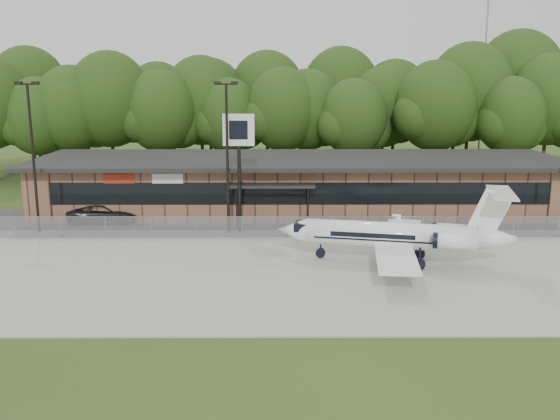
{
  "coord_description": "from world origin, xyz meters",
  "views": [
    {
      "loc": [
        -1.61,
        -25.02,
        10.63
      ],
      "look_at": [
        -1.49,
        12.0,
        2.6
      ],
      "focal_mm": 40.0,
      "sensor_mm": 36.0,
      "label": 1
    }
  ],
  "objects_px": {
    "suv": "(105,213)",
    "pole_sign": "(239,143)",
    "business_jet": "(399,237)",
    "terminal": "(298,183)"
  },
  "relations": [
    {
      "from": "suv",
      "to": "pole_sign",
      "type": "relative_size",
      "value": 0.65
    },
    {
      "from": "business_jet",
      "to": "suv",
      "type": "bearing_deg",
      "value": 164.75
    },
    {
      "from": "terminal",
      "to": "pole_sign",
      "type": "relative_size",
      "value": 5.06
    },
    {
      "from": "terminal",
      "to": "suv",
      "type": "xyz_separation_m",
      "value": [
        -14.28,
        -4.43,
        -1.44
      ]
    },
    {
      "from": "pole_sign",
      "to": "terminal",
      "type": "bearing_deg",
      "value": 63.34
    },
    {
      "from": "business_jet",
      "to": "terminal",
      "type": "bearing_deg",
      "value": 122.15
    },
    {
      "from": "terminal",
      "to": "business_jet",
      "type": "bearing_deg",
      "value": -70.26
    },
    {
      "from": "terminal",
      "to": "pole_sign",
      "type": "distance_m",
      "value": 9.23
    },
    {
      "from": "terminal",
      "to": "pole_sign",
      "type": "height_order",
      "value": "pole_sign"
    },
    {
      "from": "terminal",
      "to": "pole_sign",
      "type": "xyz_separation_m",
      "value": [
        -4.23,
        -7.14,
        4.03
      ]
    }
  ]
}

